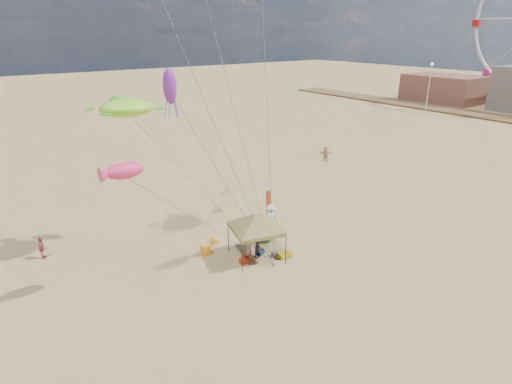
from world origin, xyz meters
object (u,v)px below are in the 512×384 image
Objects in this scene: chair_yellow at (206,250)px; beach_cart at (285,254)px; person_near_a at (248,248)px; person_far_c at (326,154)px; person_near_c at (270,217)px; person_far_a at (42,248)px; lamp_north at (430,79)px; canopy_tent at (256,215)px; cooler_blue at (262,227)px; chair_green at (266,237)px; feather_flag at (268,203)px; cooler_red at (244,261)px; person_near_b at (260,246)px.

chair_yellow reaches higher than beach_cart.
beach_cart is at bearing -40.26° from chair_yellow.
person_near_a is 22.98m from person_far_c.
person_far_a is (-14.00, 5.31, -0.23)m from person_near_c.
person_near_a is at bearing 23.49° from person_near_c.
person_far_c reaches higher than person_far_a.
person_near_c is at bearing -157.92° from lamp_north.
canopy_tent is 3.25m from beach_cart.
person_far_c is at bearing 33.46° from canopy_tent.
cooler_blue is 1.98m from chair_green.
chair_green is at bearing -157.25° from lamp_north.
feather_flag is at bearing 48.53° from chair_green.
canopy_tent reaches higher than person_near_c.
person_near_c reaches higher than person_far_c.
chair_green is at bearing 27.50° from cooler_red.
cooler_red is at bearing -112.41° from person_far_a.
person_near_c reaches higher than cooler_blue.
cooler_blue is at bearing 9.53° from chair_yellow.
person_far_a is (-9.77, 8.09, 0.54)m from cooler_red.
canopy_tent is 10.04× the size of cooler_blue.
person_near_c reaches higher than cooler_red.
canopy_tent is 13.56m from person_far_a.
person_near_b is 0.79× the size of person_near_c.
person_near_b is at bearing -117.99° from person_far_c.
chair_green reaches higher than beach_cart.
chair_yellow is (-4.18, 0.87, 0.00)m from chair_green.
chair_yellow is 0.46× the size of person_near_b.
canopy_tent is at bearing -118.47° from person_far_c.
chair_yellow is 0.48× the size of person_far_a.
beach_cart is at bearing -19.88° from cooler_red.
canopy_tent is at bearing 129.28° from person_near_b.
person_near_a is at bearing 152.11° from beach_cart.
chair_yellow is 0.08× the size of lamp_north.
person_near_b is at bearing -156.64° from lamp_north.
lamp_north is (52.43, 20.98, 3.55)m from feather_flag.
person_far_c is at bearing 11.44° from person_near_b.
chair_yellow is 5.62m from person_near_c.
chair_green is 0.78× the size of beach_cart.
canopy_tent is 4.10m from chair_yellow.
cooler_blue is 57.10m from lamp_north.
cooler_blue is 0.99m from person_near_c.
beach_cart is 59.89m from lamp_north.
feather_flag is 4.18× the size of chair_green.
lamp_north is (55.43, 23.94, 4.76)m from person_near_b.
canopy_tent is at bearing 142.22° from beach_cart.
person_near_b is at bearing 31.26° from person_near_c.
feather_flag reaches higher than chair_green.
chair_green is 0.42× the size of person_far_c.
feather_flag reaches higher than person_far_c.
cooler_red is 0.28× the size of person_near_c.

